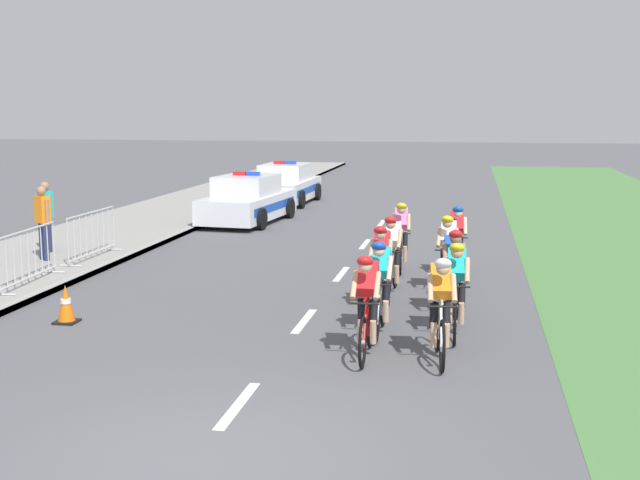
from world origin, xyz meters
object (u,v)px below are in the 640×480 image
cyclist_lead (367,304)px  cyclist_tenth (457,239)px  cyclist_fourth (456,287)px  cyclist_third (380,286)px  police_car_nearest (248,201)px  cyclist_second (441,307)px  cyclist_seventh (392,253)px  crowd_barrier_rear (92,235)px  spectator_middle (43,218)px  cyclist_eighth (448,252)px  traffic_cone_near (66,304)px  cyclist_fifth (381,266)px  crowd_barrier_middle (28,257)px  cyclist_ninth (401,235)px  cyclist_sixth (453,270)px  spectator_closest (46,212)px  police_car_second (286,185)px

cyclist_lead → cyclist_tenth: bearing=79.4°
cyclist_fourth → cyclist_tenth: 4.75m
cyclist_third → police_car_nearest: size_ratio=0.38×
cyclist_second → cyclist_seventh: 4.30m
police_car_nearest → crowd_barrier_rear: size_ratio=1.95×
cyclist_seventh → cyclist_fourth: bearing=-66.3°
cyclist_tenth → spectator_middle: 9.18m
cyclist_eighth → traffic_cone_near: (-6.11, -3.46, -0.48)m
traffic_cone_near → cyclist_fifth: bearing=20.3°
cyclist_third → crowd_barrier_middle: bearing=164.2°
cyclist_tenth → cyclist_seventh: bearing=-121.9°
crowd_barrier_middle → traffic_cone_near: bearing=-49.2°
crowd_barrier_rear → cyclist_fifth: bearing=-24.6°
cyclist_ninth → crowd_barrier_middle: (-6.98, -3.17, -0.14)m
crowd_barrier_rear → traffic_cone_near: 5.41m
cyclist_fourth → traffic_cone_near: 6.36m
police_car_nearest → cyclist_lead: bearing=-68.0°
police_car_nearest → crowd_barrier_middle: bearing=-99.6°
cyclist_fourth → cyclist_tenth: bearing=90.9°
cyclist_fifth → cyclist_ninth: 3.55m
cyclist_tenth → traffic_cone_near: 8.05m
cyclist_ninth → cyclist_tenth: size_ratio=1.00×
cyclist_fifth → cyclist_tenth: same height
cyclist_fourth → cyclist_seventh: bearing=113.7°
cyclist_ninth → cyclist_eighth: bearing=-61.4°
cyclist_sixth → spectator_closest: size_ratio=1.03×
cyclist_fifth → crowd_barrier_rear: 7.65m
cyclist_eighth → spectator_middle: bearing=172.8°
cyclist_sixth → cyclist_seventh: 1.92m
cyclist_ninth → police_car_nearest: police_car_nearest is taller
cyclist_third → crowd_barrier_middle: (-7.10, 2.01, -0.14)m
cyclist_eighth → spectator_closest: 9.76m
police_car_nearest → police_car_second: 5.29m
cyclist_second → cyclist_sixth: size_ratio=1.00×
cyclist_fifth → cyclist_ninth: same height
cyclist_ninth → spectator_middle: size_ratio=1.03×
traffic_cone_near → crowd_barrier_middle: bearing=130.8°
cyclist_tenth → cyclist_fourth: bearing=-89.1°
cyclist_seventh → crowd_barrier_rear: (-7.02, 1.89, -0.14)m
cyclist_lead → police_car_second: police_car_second is taller
spectator_closest → cyclist_ninth: bearing=-1.7°
police_car_second → crowd_barrier_middle: size_ratio=1.92×
cyclist_seventh → police_car_nearest: (-5.31, 9.05, -0.11)m
cyclist_sixth → police_car_second: size_ratio=0.39×
cyclist_third → traffic_cone_near: (-5.17, -0.22, -0.48)m
crowd_barrier_middle → cyclist_seventh: bearing=7.5°
cyclist_third → cyclist_fourth: (1.16, 0.08, 0.00)m
police_car_second → traffic_cone_near: size_ratio=6.95×
cyclist_fourth → cyclist_tenth: (-0.08, 4.75, 0.00)m
cyclist_fourth → police_car_nearest: (-6.57, 11.90, -0.11)m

